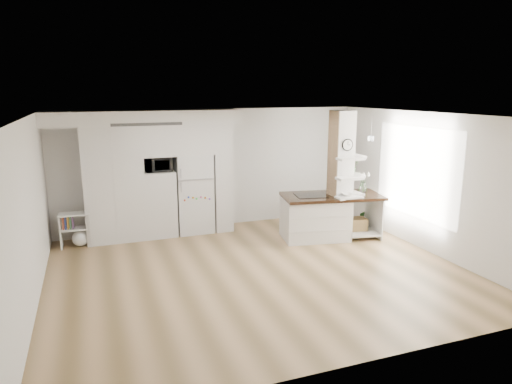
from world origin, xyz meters
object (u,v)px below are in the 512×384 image
at_px(refrigerator, 194,193).
at_px(bookshelf, 77,232).
at_px(floor_plant_a, 360,221).
at_px(kitchen_island, 321,216).

xyz_separation_m(refrigerator, bookshelf, (-2.45, -0.18, -0.57)).
bearing_deg(refrigerator, floor_plant_a, -18.92).
relative_size(kitchen_island, bookshelf, 3.19).
height_order(refrigerator, bookshelf, refrigerator).
xyz_separation_m(kitchen_island, bookshelf, (-4.88, 1.20, -0.18)).
distance_m(bookshelf, floor_plant_a, 6.06).
relative_size(refrigerator, kitchen_island, 0.79).
height_order(refrigerator, floor_plant_a, refrigerator).
xyz_separation_m(refrigerator, kitchen_island, (2.43, -1.38, -0.39)).
relative_size(kitchen_island, floor_plant_a, 4.97).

